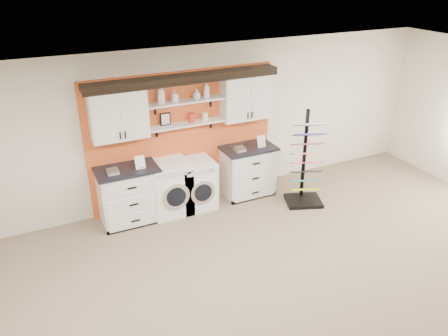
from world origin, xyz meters
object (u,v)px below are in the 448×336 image
dryer (196,184)px  base_cabinet_left (129,195)px  washer (170,187)px  sample_rack (305,175)px  base_cabinet_right (248,171)px

dryer → base_cabinet_left: bearing=179.8°
washer → dryer: 0.49m
dryer → sample_rack: size_ratio=0.51×
sample_rack → dryer: bearing=178.4°
base_cabinet_right → washer: bearing=-179.9°
base_cabinet_left → dryer: base_cabinet_left is taller
base_cabinet_left → sample_rack: size_ratio=0.58×
base_cabinet_right → dryer: 1.06m
base_cabinet_right → washer: (-1.55, -0.00, -0.00)m
washer → base_cabinet_right: bearing=0.1°
base_cabinet_left → washer: base_cabinet_left is taller
dryer → sample_rack: 1.98m
dryer → sample_rack: sample_rack is taller
base_cabinet_left → sample_rack: 3.13m
base_cabinet_left → washer: size_ratio=1.06×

